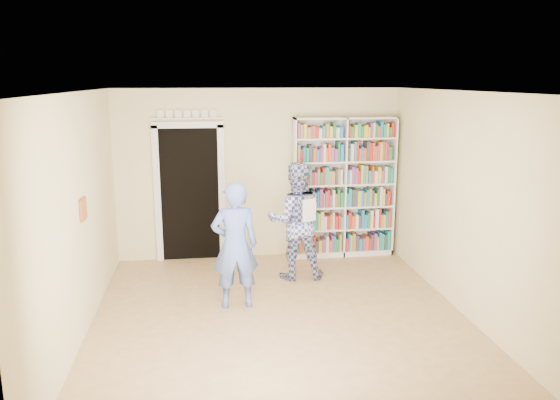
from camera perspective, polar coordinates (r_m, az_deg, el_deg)
name	(u,v)px	position (r m, az deg, el deg)	size (l,w,h in m)	color
floor	(281,320)	(6.72, 0.10, -12.41)	(5.00, 5.00, 0.00)	#9C724B
ceiling	(281,92)	(6.10, 0.11, 11.25)	(5.00, 5.00, 0.00)	white
wall_back	(259,174)	(8.71, -2.20, 2.70)	(4.50, 4.50, 0.00)	#F7E6AA
wall_left	(78,218)	(6.37, -20.37, -1.76)	(5.00, 5.00, 0.00)	#F7E6AA
wall_right	(465,205)	(6.95, 18.81, -0.50)	(5.00, 5.00, 0.00)	#F7E6AA
bookshelf	(344,187)	(8.83, 6.67, 1.37)	(1.64, 0.31, 2.25)	white
doorway	(190,187)	(8.68, -9.42, 1.36)	(1.10, 0.08, 2.43)	black
wall_art	(83,209)	(6.55, -19.87, -0.90)	(0.03, 0.25, 0.25)	brown
man_blue	(235,245)	(6.84, -4.73, -4.75)	(0.59, 0.39, 1.62)	#5873C4
man_plaid	(296,221)	(7.82, 1.66, -2.18)	(0.83, 0.64, 1.70)	navy
paper_sheet	(309,210)	(7.53, 3.07, -1.07)	(0.22, 0.01, 0.32)	white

